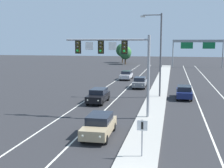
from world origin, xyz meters
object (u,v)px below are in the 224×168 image
Objects in this scene: tree_far_left_a at (122,50)px; tree_far_left_b at (125,54)px; car_oncoming_silver at (126,75)px; car_oncoming_black at (98,96)px; median_sign_post at (142,132)px; highway_sign_gantry at (198,45)px; car_receding_navy at (184,92)px; car_oncoming_tan at (99,125)px; overhead_signal_mast at (118,56)px; car_oncoming_grey at (140,82)px; tree_far_left_c at (125,52)px; street_lamp_median at (159,50)px.

tree_far_left_a reaches higher than tree_far_left_b.
tree_far_left_b reaches higher than car_oncoming_silver.
median_sign_post is at bearing -66.38° from car_oncoming_black.
tree_far_left_a is (-23.15, 14.81, -2.02)m from highway_sign_gantry.
tree_far_left_b is (-15.82, 52.83, 2.45)m from car_receding_navy.
tree_far_left_b is at bearing 97.77° from car_oncoming_tan.
overhead_signal_mast is at bearing 86.75° from car_oncoming_tan.
tree_far_left_c reaches higher than car_oncoming_grey.
overhead_signal_mast is 1.69× the size of car_receding_navy.
highway_sign_gantry is at bearing 78.89° from overhead_signal_mast.
overhead_signal_mast is 1.52× the size of tree_far_left_b.
car_oncoming_grey is 55.22m from tree_far_left_a.
car_receding_navy is at bearing 58.70° from overhead_signal_mast.
tree_far_left_b reaches higher than car_oncoming_grey.
tree_far_left_a is 6.85m from tree_far_left_c.
tree_far_left_b reaches higher than car_oncoming_tan.
tree_far_left_c is at bearing 97.85° from car_oncoming_tan.
tree_far_left_c reaches higher than car_oncoming_tan.
street_lamp_median is 2.24× the size of car_oncoming_black.
highway_sign_gantry is (11.13, 38.99, 5.34)m from car_oncoming_grey.
street_lamp_median is at bearing 78.17° from car_oncoming_tan.
car_oncoming_silver is at bearing -116.09° from highway_sign_gantry.
highway_sign_gantry reaches higher than tree_far_left_b.
tree_far_left_c reaches higher than car_receding_navy.
car_oncoming_grey and car_receding_navy have the same top height.
highway_sign_gantry is (8.08, 46.28, 0.37)m from street_lamp_median.
car_oncoming_tan is (-3.34, -15.94, -4.97)m from street_lamp_median.
tree_far_left_a reaches higher than tree_far_left_c.
highway_sign_gantry is at bearing 63.91° from car_oncoming_silver.
tree_far_left_b is at bearing -74.30° from tree_far_left_a.
overhead_signal_mast is at bearing -106.39° from street_lamp_median.
tree_far_left_a is at bearing 106.54° from car_receding_navy.
tree_far_left_a is 1.12× the size of tree_far_left_c.
median_sign_post is 19.85m from street_lamp_median.
tree_far_left_c is at bearing 106.47° from car_receding_navy.
tree_far_left_c is (2.01, -6.53, -0.46)m from tree_far_left_a.
median_sign_post is at bearing -89.69° from street_lamp_median.
car_oncoming_tan is 1.00× the size of car_oncoming_silver.
street_lamp_median is at bearing 177.19° from car_receding_navy.
car_oncoming_black and car_oncoming_silver have the same top height.
highway_sign_gantry is at bearing 83.08° from median_sign_post.
tree_far_left_b is (-9.64, 45.38, 2.45)m from car_oncoming_grey.
tree_far_left_c is (-21.14, 8.28, -2.48)m from highway_sign_gantry.
street_lamp_median reaches higher than tree_far_left_a.
car_oncoming_grey is 9.76m from car_oncoming_silver.
tree_far_left_c is at bearing 101.95° from car_oncoming_grey.
street_lamp_median is 9.34m from car_oncoming_grey.
tree_far_left_c is at bearing 100.09° from median_sign_post.
car_receding_navy is at bearing -73.33° from tree_far_left_b.
median_sign_post is at bearing -79.33° from tree_far_left_a.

